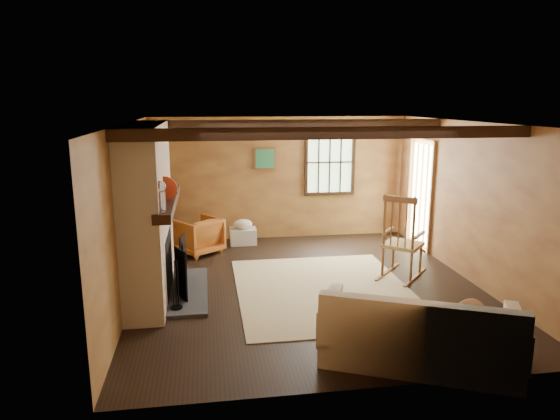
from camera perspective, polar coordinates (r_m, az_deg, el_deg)
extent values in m
plane|color=black|center=(7.53, 3.13, -8.63)|extent=(5.50, 5.50, 0.00)
cube|color=#AB783C|center=(9.85, -0.02, 3.64)|extent=(5.00, 0.02, 2.40)
cube|color=#AB783C|center=(4.63, 10.24, -6.75)|extent=(5.00, 0.02, 2.40)
cube|color=#AB783C|center=(7.12, -16.87, -0.31)|extent=(0.02, 5.50, 2.40)
cube|color=#AB783C|center=(8.07, 20.89, 0.86)|extent=(0.02, 5.50, 2.40)
cube|color=white|center=(7.04, 3.36, 9.93)|extent=(5.00, 5.50, 0.02)
cube|color=black|center=(5.87, 5.79, 8.72)|extent=(5.00, 0.12, 0.14)
cube|color=black|center=(8.21, 1.61, 9.81)|extent=(5.00, 0.12, 0.14)
cube|color=black|center=(9.98, 5.72, 5.43)|extent=(1.02, 0.06, 1.32)
cube|color=#BDE1AC|center=(10.01, 5.68, 5.45)|extent=(0.90, 0.01, 1.20)
cube|color=black|center=(9.99, 5.70, 5.44)|extent=(0.90, 0.03, 0.02)
cube|color=brown|center=(9.58, 15.72, 1.72)|extent=(0.06, 1.00, 2.06)
cube|color=#BDE1AC|center=(9.59, 15.88, 1.72)|extent=(0.01, 0.80, 1.85)
cube|color=brown|center=(9.73, -1.75, 5.91)|extent=(0.42, 0.03, 0.42)
cube|color=#26735F|center=(9.71, -1.74, 5.90)|extent=(0.36, 0.01, 0.36)
cube|color=#9A523B|center=(7.09, -14.87, -0.25)|extent=(0.50, 2.20, 2.40)
cube|color=black|center=(7.27, -13.99, -6.00)|extent=(0.38, 1.00, 0.85)
cube|color=#38383E|center=(7.39, -10.46, -9.05)|extent=(0.55, 1.80, 0.05)
cube|color=black|center=(7.03, -12.67, 1.02)|extent=(0.22, 2.30, 0.12)
cube|color=black|center=(6.95, -11.24, -7.18)|extent=(0.17, 0.32, 0.70)
cube|color=black|center=(7.29, -11.12, -6.24)|extent=(0.07, 0.35, 0.70)
cube|color=black|center=(7.63, -11.01, -5.39)|extent=(0.08, 0.35, 0.70)
cylinder|color=black|center=(6.77, -11.75, -10.83)|extent=(0.16, 0.16, 0.02)
cylinder|color=black|center=(6.63, -12.15, -8.44)|extent=(0.01, 0.01, 0.65)
cylinder|color=black|center=(6.65, -11.87, -8.34)|extent=(0.01, 0.01, 0.65)
cylinder|color=black|center=(6.68, -11.60, -8.25)|extent=(0.01, 0.01, 0.65)
cylinder|color=silver|center=(6.08, -13.43, 0.95)|extent=(0.11, 0.11, 0.24)
sphere|color=silver|center=(6.05, -13.52, 2.67)|extent=(0.13, 0.13, 0.13)
cylinder|color=#AB2C13|center=(6.70, -13.01, 2.39)|extent=(0.33, 0.06, 0.32)
cube|color=black|center=(7.19, -12.70, 2.26)|extent=(0.27, 0.21, 0.13)
cylinder|color=black|center=(7.38, -12.60, 2.46)|extent=(0.09, 0.09, 0.11)
cylinder|color=black|center=(7.65, -12.46, 2.74)|extent=(0.08, 0.08, 0.09)
cube|color=beige|center=(7.39, 4.98, -9.06)|extent=(2.50, 3.00, 0.01)
cube|color=tan|center=(8.00, 13.84, -3.88)|extent=(0.75, 0.75, 0.06)
cube|color=brown|center=(7.62, 13.57, 1.17)|extent=(0.43, 0.39, 0.09)
cylinder|color=brown|center=(8.21, 15.76, -5.37)|extent=(0.04, 0.04, 0.50)
cylinder|color=brown|center=(8.35, 12.80, -4.92)|extent=(0.04, 0.04, 0.50)
cylinder|color=brown|center=(7.80, 14.76, -6.26)|extent=(0.04, 0.04, 0.50)
cylinder|color=brown|center=(7.94, 11.66, -5.77)|extent=(0.04, 0.04, 0.50)
cylinder|color=brown|center=(7.63, 15.02, -1.68)|extent=(0.04, 0.04, 0.85)
cylinder|color=brown|center=(7.77, 11.87, -1.26)|extent=(0.04, 0.04, 0.85)
cylinder|color=brown|center=(7.66, 14.21, -1.74)|extent=(0.02, 0.02, 0.70)
cylinder|color=brown|center=(7.70, 13.42, -1.63)|extent=(0.02, 0.02, 0.70)
cylinder|color=brown|center=(7.74, 12.64, -1.52)|extent=(0.02, 0.02, 0.70)
cube|color=brown|center=(7.88, 15.61, -2.79)|extent=(0.35, 0.38, 0.03)
cube|color=brown|center=(8.03, 12.24, -2.32)|extent=(0.35, 0.38, 0.03)
cube|color=brown|center=(8.08, 15.17, -7.44)|extent=(0.67, 0.75, 0.03)
cube|color=brown|center=(8.22, 12.17, -6.94)|extent=(0.67, 0.75, 0.03)
cube|color=white|center=(5.62, 15.47, -14.31)|extent=(2.16, 1.62, 0.43)
cube|color=white|center=(5.14, 15.63, -12.91)|extent=(1.86, 0.95, 0.54)
cube|color=white|center=(5.60, 5.77, -11.77)|extent=(0.49, 0.86, 0.39)
cube|color=white|center=(5.63, 25.39, -12.85)|extent=(0.49, 0.86, 0.39)
ellipsoid|color=white|center=(5.60, 20.80, -11.11)|extent=(0.37, 0.26, 0.35)
cylinder|color=brown|center=(9.73, -12.25, -3.67)|extent=(0.36, 0.11, 0.11)
cylinder|color=brown|center=(9.73, -11.57, -3.65)|extent=(0.36, 0.11, 0.11)
cylinder|color=brown|center=(9.72, -10.89, -3.63)|extent=(0.36, 0.11, 0.11)
cylinder|color=brown|center=(9.70, -12.28, -3.06)|extent=(0.36, 0.11, 0.11)
cylinder|color=brown|center=(9.70, -11.60, -3.04)|extent=(0.36, 0.11, 0.11)
cylinder|color=brown|center=(9.69, -10.92, -3.02)|extent=(0.36, 0.11, 0.11)
cube|color=silver|center=(9.62, -4.24, -3.00)|extent=(0.50, 0.38, 0.30)
ellipsoid|color=white|center=(9.56, -4.26, -1.61)|extent=(0.41, 0.35, 0.18)
imported|color=#BF6026|center=(9.08, -9.32, -2.90)|extent=(0.99, 1.00, 0.66)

